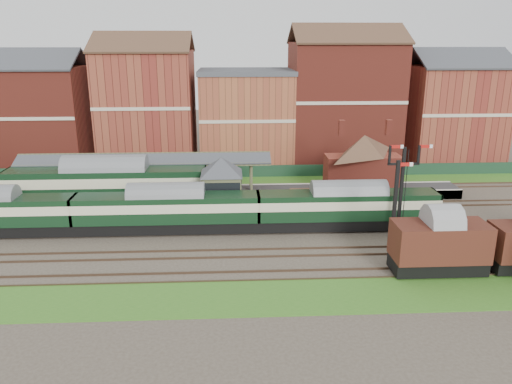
{
  "coord_description": "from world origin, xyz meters",
  "views": [
    {
      "loc": [
        -2.06,
        -41.47,
        16.4
      ],
      "look_at": [
        0.14,
        2.0,
        3.0
      ],
      "focal_mm": 35.0,
      "sensor_mm": 36.0,
      "label": 1
    }
  ],
  "objects_px": {
    "signal_box": "(222,187)",
    "dmu_train": "(167,209)",
    "goods_van_a": "(439,244)",
    "platform_railcar": "(107,184)",
    "semaphore_bracket": "(402,187)"
  },
  "relations": [
    {
      "from": "signal_box",
      "to": "dmu_train",
      "type": "xyz_separation_m",
      "value": [
        -4.75,
        -3.25,
        -1.02
      ]
    },
    {
      "from": "signal_box",
      "to": "goods_van_a",
      "type": "distance_m",
      "value": 20.03
    },
    {
      "from": "platform_railcar",
      "to": "goods_van_a",
      "type": "xyz_separation_m",
      "value": [
        27.23,
        -15.5,
        -0.34
      ]
    },
    {
      "from": "semaphore_bracket",
      "to": "platform_railcar",
      "type": "xyz_separation_m",
      "value": [
        -26.45,
        9.0,
        -2.01
      ]
    },
    {
      "from": "platform_railcar",
      "to": "goods_van_a",
      "type": "height_order",
      "value": "platform_railcar"
    },
    {
      "from": "signal_box",
      "to": "semaphore_bracket",
      "type": "height_order",
      "value": "semaphore_bracket"
    },
    {
      "from": "signal_box",
      "to": "goods_van_a",
      "type": "relative_size",
      "value": 0.9
    },
    {
      "from": "signal_box",
      "to": "semaphore_bracket",
      "type": "bearing_deg",
      "value": -20.92
    },
    {
      "from": "semaphore_bracket",
      "to": "platform_railcar",
      "type": "height_order",
      "value": "semaphore_bracket"
    },
    {
      "from": "platform_railcar",
      "to": "goods_van_a",
      "type": "distance_m",
      "value": 31.34
    },
    {
      "from": "goods_van_a",
      "to": "signal_box",
      "type": "bearing_deg",
      "value": 142.25
    },
    {
      "from": "signal_box",
      "to": "semaphore_bracket",
      "type": "relative_size",
      "value": 0.73
    },
    {
      "from": "signal_box",
      "to": "dmu_train",
      "type": "relative_size",
      "value": 0.13
    },
    {
      "from": "semaphore_bracket",
      "to": "dmu_train",
      "type": "relative_size",
      "value": 0.17
    },
    {
      "from": "platform_railcar",
      "to": "goods_van_a",
      "type": "relative_size",
      "value": 2.93
    }
  ]
}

